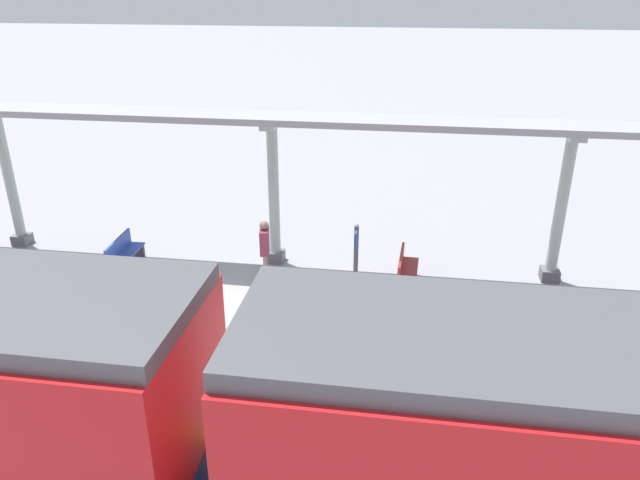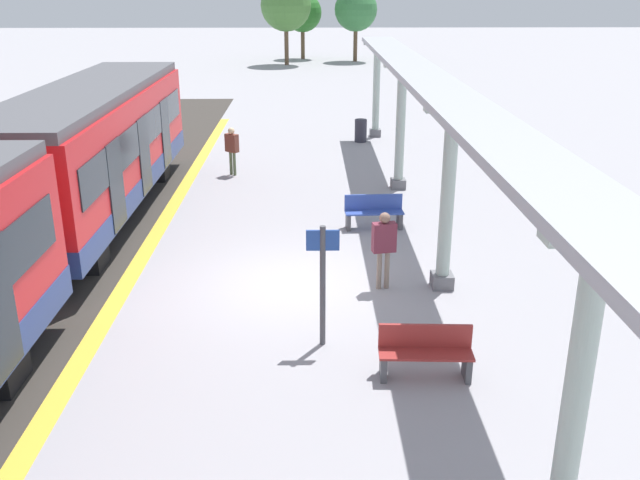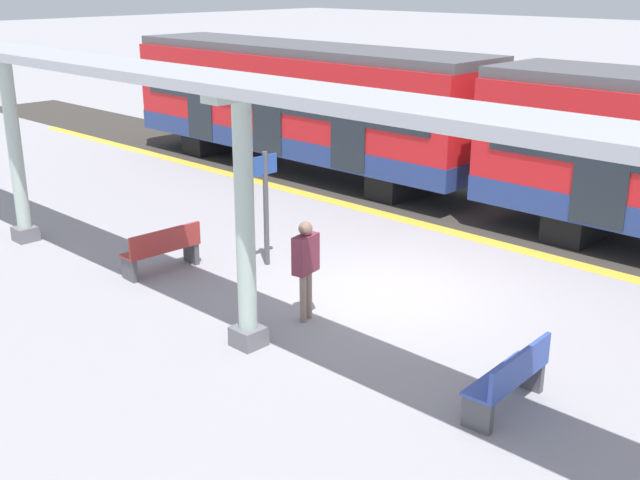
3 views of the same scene
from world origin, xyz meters
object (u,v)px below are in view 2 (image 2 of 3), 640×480
at_px(bench_mid_platform, 374,211).
at_px(platform_info_sign, 323,275).
at_px(canopy_pillar_second, 576,399).
at_px(passenger_waiting_near_edge, 232,146).
at_px(canopy_pillar_fourth, 400,127).
at_px(train_far_carriage, 95,150).
at_px(bench_near_end, 425,351).
at_px(passenger_by_the_benches, 384,242).
at_px(canopy_pillar_fifth, 376,89).
at_px(canopy_pillar_third, 447,199).
at_px(trash_bin, 361,131).

height_order(bench_mid_platform, platform_info_sign, platform_info_sign).
bearing_deg(platform_info_sign, bench_mid_platform, 76.72).
height_order(canopy_pillar_second, bench_mid_platform, canopy_pillar_second).
bearing_deg(passenger_waiting_near_edge, canopy_pillar_fourth, -17.69).
bearing_deg(train_far_carriage, bench_near_end, -48.02).
height_order(passenger_waiting_near_edge, passenger_by_the_benches, passenger_by_the_benches).
relative_size(canopy_pillar_fifth, bench_mid_platform, 2.49).
xyz_separation_m(canopy_pillar_second, canopy_pillar_fourth, (0.00, 14.46, 0.00)).
xyz_separation_m(train_far_carriage, canopy_pillar_fourth, (8.43, 2.52, 0.09)).
bearing_deg(passenger_by_the_benches, canopy_pillar_fifth, 85.31).
bearing_deg(canopy_pillar_third, platform_info_sign, -136.91).
xyz_separation_m(bench_mid_platform, trash_bin, (0.41, 10.31, 0.00)).
relative_size(trash_bin, platform_info_sign, 0.41).
bearing_deg(bench_mid_platform, passenger_by_the_benches, -92.31).
bearing_deg(canopy_pillar_second, passenger_waiting_near_edge, 108.06).
bearing_deg(canopy_pillar_second, passenger_by_the_benches, 100.03).
height_order(canopy_pillar_fourth, bench_mid_platform, canopy_pillar_fourth).
bearing_deg(bench_mid_platform, canopy_pillar_fourth, 73.31).
xyz_separation_m(bench_near_end, passenger_waiting_near_edge, (-4.34, 12.54, 0.54)).
bearing_deg(canopy_pillar_fifth, platform_info_sign, -98.27).
relative_size(train_far_carriage, platform_info_sign, 5.30).
bearing_deg(canopy_pillar_third, passenger_waiting_near_edge, 120.07).
height_order(train_far_carriage, bench_near_end, train_far_carriage).
height_order(bench_mid_platform, passenger_by_the_benches, passenger_by_the_benches).
xyz_separation_m(canopy_pillar_fourth, trash_bin, (-0.68, 6.68, -1.47)).
relative_size(bench_mid_platform, passenger_by_the_benches, 0.92).
bearing_deg(canopy_pillar_third, canopy_pillar_fourth, 90.00).
bearing_deg(passenger_waiting_near_edge, canopy_pillar_fifth, 48.85).
bearing_deg(passenger_by_the_benches, canopy_pillar_third, 1.34).
height_order(bench_near_end, passenger_by_the_benches, passenger_by_the_benches).
bearing_deg(canopy_pillar_fourth, canopy_pillar_third, -90.00).
relative_size(canopy_pillar_second, canopy_pillar_third, 1.00).
bearing_deg(passenger_by_the_benches, trash_bin, 87.71).
xyz_separation_m(canopy_pillar_second, bench_near_end, (-0.92, 3.60, -1.47)).
relative_size(bench_near_end, platform_info_sign, 0.69).
bearing_deg(canopy_pillar_fourth, passenger_waiting_near_edge, 162.31).
distance_m(trash_bin, passenger_waiting_near_edge, 6.80).
height_order(trash_bin, passenger_by_the_benches, passenger_by_the_benches).
bearing_deg(passenger_by_the_benches, platform_info_sign, -118.94).
bearing_deg(platform_info_sign, canopy_pillar_second, -61.48).
xyz_separation_m(canopy_pillar_fourth, passenger_by_the_benches, (-1.24, -7.44, -0.88)).
distance_m(trash_bin, platform_info_sign, 16.59).
bearing_deg(platform_info_sign, trash_bin, 83.55).
distance_m(canopy_pillar_fifth, passenger_by_the_benches, 15.22).
distance_m(canopy_pillar_third, bench_mid_platform, 4.20).
relative_size(canopy_pillar_third, trash_bin, 4.23).
height_order(canopy_pillar_second, passenger_by_the_benches, canopy_pillar_second).
xyz_separation_m(trash_bin, platform_info_sign, (-1.86, -16.46, 0.88)).
bearing_deg(canopy_pillar_fourth, bench_near_end, -94.83).
bearing_deg(bench_near_end, canopy_pillar_fifth, 87.17).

